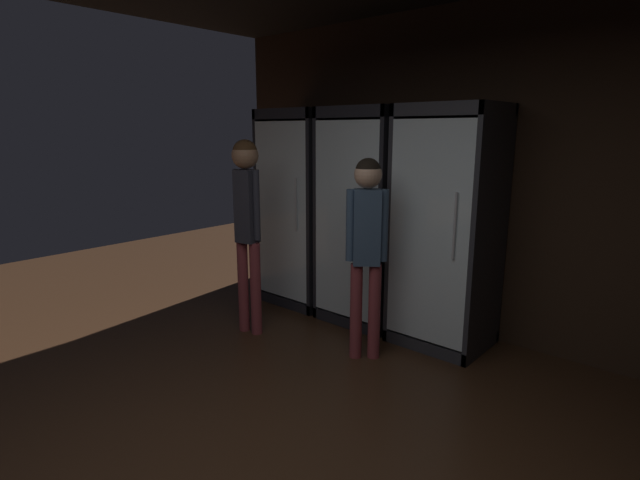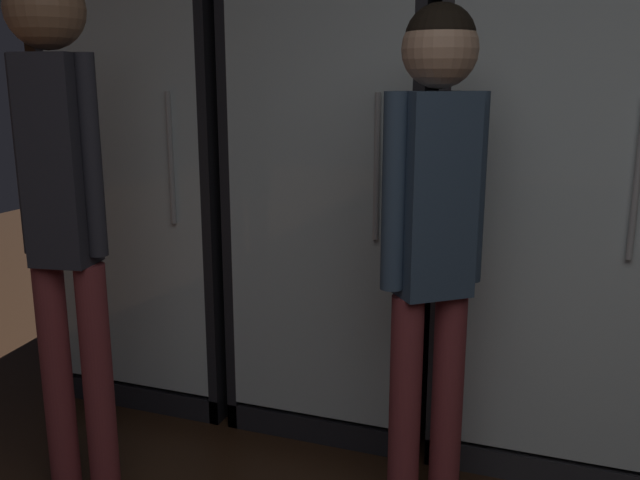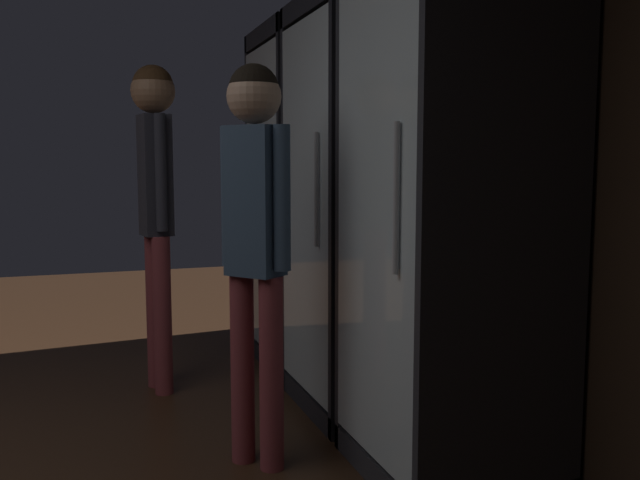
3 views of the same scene
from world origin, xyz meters
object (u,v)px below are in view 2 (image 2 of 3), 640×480
object	(u,v)px
cooler_far_left	(174,174)
shopper_near	(59,173)
shopper_far	(434,215)
cooler_center	(556,196)
cooler_left	(347,184)

from	to	relation	value
cooler_far_left	shopper_near	bearing A→B (deg)	-76.98
shopper_near	shopper_far	world-z (taller)	shopper_near
cooler_far_left	cooler_center	world-z (taller)	same
cooler_far_left	shopper_near	distance (m)	1.02
cooler_left	cooler_center	distance (m)	0.81
cooler_center	shopper_far	world-z (taller)	cooler_center
cooler_far_left	cooler_left	world-z (taller)	same
cooler_far_left	cooler_left	distance (m)	0.81
cooler_far_left	shopper_far	distance (m)	1.48
shopper_far	cooler_center	bearing A→B (deg)	66.23
cooler_left	cooler_center	bearing A→B (deg)	0.08
cooler_far_left	shopper_far	xyz separation A→B (m)	(1.30, -0.72, 0.03)
cooler_far_left	shopper_near	world-z (taller)	cooler_far_left
cooler_center	shopper_near	size ratio (longest dim) A/B	1.16
cooler_far_left	shopper_far	bearing A→B (deg)	-29.05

